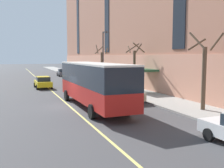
# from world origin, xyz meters

# --- Properties ---
(ground_plane) EXTENTS (260.00, 260.00, 0.00)m
(ground_plane) POSITION_xyz_m (0.00, 0.00, 0.00)
(ground_plane) COLOR #424244
(sidewalk) EXTENTS (4.12, 160.00, 0.15)m
(sidewalk) POSITION_xyz_m (8.82, 3.00, 0.07)
(sidewalk) COLOR #9E9B93
(sidewalk) RESTS_ON ground
(city_bus) EXTENTS (3.07, 12.30, 3.65)m
(city_bus) POSITION_xyz_m (1.71, -1.48, 2.12)
(city_bus) COLOR red
(city_bus) RESTS_ON ground
(parked_car_silver_0) EXTENTS (2.05, 4.50, 1.56)m
(parked_car_silver_0) POSITION_xyz_m (5.66, 26.69, 0.78)
(parked_car_silver_0) COLOR #B7B7BC
(parked_car_silver_0) RESTS_ON ground
(parked_car_champagne_2) EXTENTS (2.03, 4.69, 1.56)m
(parked_car_champagne_2) POSITION_xyz_m (5.44, 0.37, 0.78)
(parked_car_champagne_2) COLOR #BCAD89
(parked_car_champagne_2) RESTS_ON ground
(parked_car_silver_3) EXTENTS (1.96, 4.31, 1.56)m
(parked_car_silver_3) POSITION_xyz_m (5.67, 10.90, 0.78)
(parked_car_silver_3) COLOR #B7B7BC
(parked_car_silver_3) RESTS_ON ground
(parked_car_green_4) EXTENTS (1.96, 4.68, 1.56)m
(parked_car_green_4) POSITION_xyz_m (5.45, 19.78, 0.78)
(parked_car_green_4) COLOR #23603D
(parked_car_green_4) RESTS_ON ground
(parked_car_darkgray_5) EXTENTS (2.03, 4.44, 1.56)m
(parked_car_darkgray_5) POSITION_xyz_m (5.49, 33.79, 0.78)
(parked_car_darkgray_5) COLOR #4C4C51
(parked_car_darkgray_5) RESTS_ON ground
(taxi_cab) EXTENTS (2.10, 4.55, 1.56)m
(taxi_cab) POSITION_xyz_m (-0.67, 13.56, 0.78)
(taxi_cab) COLOR yellow
(taxi_cab) RESTS_ON ground
(street_tree_mid_block) EXTENTS (2.10, 2.11, 5.84)m
(street_tree_mid_block) POSITION_xyz_m (9.07, -5.83, 3.06)
(street_tree_mid_block) COLOR brown
(street_tree_mid_block) RESTS_ON sidewalk
(street_tree_far_uptown) EXTENTS (1.84, 2.01, 5.61)m
(street_tree_far_uptown) POSITION_xyz_m (9.08, 6.15, 3.10)
(street_tree_far_uptown) COLOR brown
(street_tree_far_uptown) RESTS_ON sidewalk
(street_tree_far_downtown) EXTENTS (1.98, 1.97, 5.89)m
(street_tree_far_downtown) POSITION_xyz_m (9.05, 18.19, 3.03)
(street_tree_far_downtown) COLOR brown
(street_tree_far_downtown) RESTS_ON sidewalk
(street_lamp) EXTENTS (0.36, 1.48, 7.38)m
(street_lamp) POSITION_xyz_m (7.36, 12.28, 4.63)
(street_lamp) COLOR #2D2D30
(street_lamp) RESTS_ON sidewalk
(fire_hydrant) EXTENTS (0.42, 0.24, 0.72)m
(fire_hydrant) POSITION_xyz_m (7.26, 24.66, 0.49)
(fire_hydrant) COLOR red
(fire_hydrant) RESTS_ON sidewalk
(lane_centerline) EXTENTS (0.16, 140.00, 0.01)m
(lane_centerline) POSITION_xyz_m (0.01, 3.00, 0.00)
(lane_centerline) COLOR #E0D66B
(lane_centerline) RESTS_ON ground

